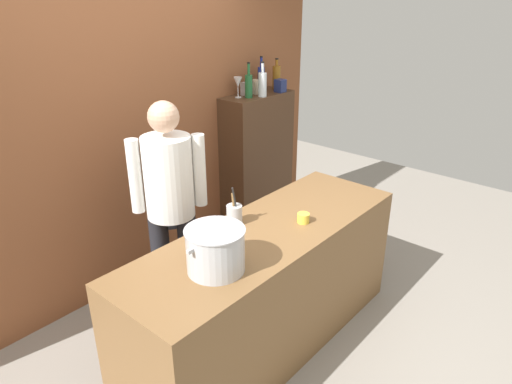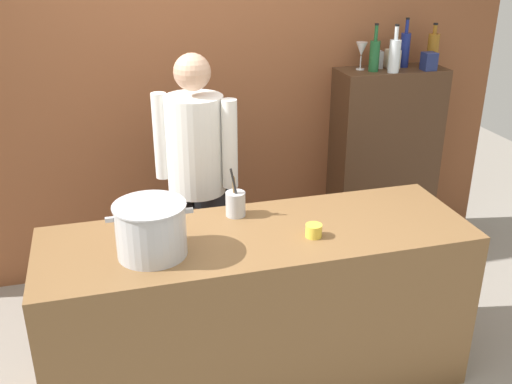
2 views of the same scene
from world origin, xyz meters
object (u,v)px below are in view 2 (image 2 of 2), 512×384
(spice_tin_navy, at_px, (429,61))
(butter_jar, at_px, (314,231))
(stockpot_large, at_px, (151,230))
(wine_bottle_cobalt, at_px, (405,49))
(wine_bottle_green, at_px, (374,55))
(wine_bottle_clear, at_px, (394,55))
(utensil_crock, at_px, (235,203))
(wine_glass_short, at_px, (361,50))
(wine_bottle_amber, at_px, (433,49))
(spice_tin_cream, at_px, (392,59))
(chef, at_px, (197,171))
(spice_tin_silver, at_px, (376,60))

(spice_tin_navy, bearing_deg, butter_jar, -136.58)
(stockpot_large, bearing_deg, wine_bottle_cobalt, 34.08)
(butter_jar, relative_size, wine_bottle_green, 0.26)
(butter_jar, height_order, spice_tin_navy, spice_tin_navy)
(wine_bottle_green, xyz_separation_m, wine_bottle_clear, (0.11, -0.07, 0.00))
(spice_tin_navy, bearing_deg, wine_bottle_green, 169.99)
(utensil_crock, distance_m, wine_glass_short, 1.61)
(wine_bottle_amber, height_order, spice_tin_cream, wine_bottle_amber)
(spice_tin_cream, bearing_deg, wine_bottle_green, -159.94)
(chef, xyz_separation_m, wine_bottle_cobalt, (1.57, 0.49, 0.56))
(wine_bottle_cobalt, distance_m, wine_bottle_green, 0.28)
(chef, height_order, spice_tin_navy, chef)
(butter_jar, relative_size, wine_bottle_clear, 0.26)
(chef, relative_size, spice_tin_navy, 13.80)
(butter_jar, bearing_deg, utensil_crock, 133.05)
(wine_bottle_green, bearing_deg, stockpot_large, -143.55)
(stockpot_large, distance_m, wine_bottle_cobalt, 2.38)
(stockpot_large, xyz_separation_m, wine_bottle_green, (1.66, 1.22, 0.49))
(wine_bottle_cobalt, relative_size, spice_tin_navy, 2.78)
(wine_bottle_green, height_order, spice_tin_silver, wine_bottle_green)
(butter_jar, height_order, wine_bottle_amber, wine_bottle_amber)
(stockpot_large, relative_size, wine_bottle_green, 1.24)
(chef, xyz_separation_m, wine_bottle_amber, (1.78, 0.47, 0.55))
(wine_bottle_amber, xyz_separation_m, spice_tin_cream, (-0.30, 0.01, -0.05))
(wine_bottle_green, bearing_deg, wine_bottle_cobalt, 16.27)
(chef, relative_size, wine_bottle_amber, 5.63)
(wine_bottle_clear, relative_size, spice_tin_silver, 2.65)
(utensil_crock, bearing_deg, wine_bottle_amber, 30.52)
(wine_bottle_cobalt, relative_size, wine_glass_short, 1.80)
(wine_bottle_cobalt, bearing_deg, butter_jar, -130.67)
(stockpot_large, xyz_separation_m, wine_bottle_clear, (1.77, 1.16, 0.49))
(spice_tin_navy, bearing_deg, wine_glass_short, 162.13)
(wine_glass_short, bearing_deg, butter_jar, -121.57)
(wine_bottle_clear, bearing_deg, wine_glass_short, 140.62)
(stockpot_large, height_order, spice_tin_cream, spice_tin_cream)
(stockpot_large, height_order, utensil_crock, utensil_crock)
(wine_bottle_clear, distance_m, spice_tin_silver, 0.17)
(wine_bottle_cobalt, bearing_deg, spice_tin_silver, 177.46)
(chef, height_order, stockpot_large, chef)
(chef, xyz_separation_m, spice_tin_silver, (1.37, 0.50, 0.49))
(wine_bottle_amber, bearing_deg, wine_glass_short, 177.74)
(butter_jar, xyz_separation_m, wine_bottle_amber, (1.36, 1.31, 0.58))
(chef, xyz_separation_m, spice_tin_cream, (1.48, 0.47, 0.50))
(wine_bottle_amber, relative_size, spice_tin_navy, 2.45)
(butter_jar, relative_size, wine_bottle_amber, 0.28)
(utensil_crock, distance_m, spice_tin_navy, 1.86)
(stockpot_large, relative_size, butter_jar, 4.78)
(butter_jar, distance_m, wine_bottle_clear, 1.66)
(wine_bottle_clear, bearing_deg, chef, -166.33)
(utensil_crock, distance_m, wine_bottle_clear, 1.66)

